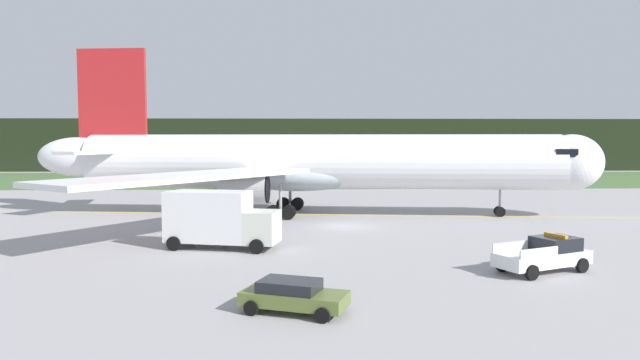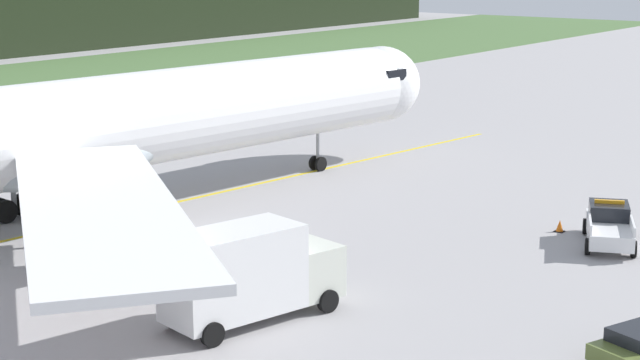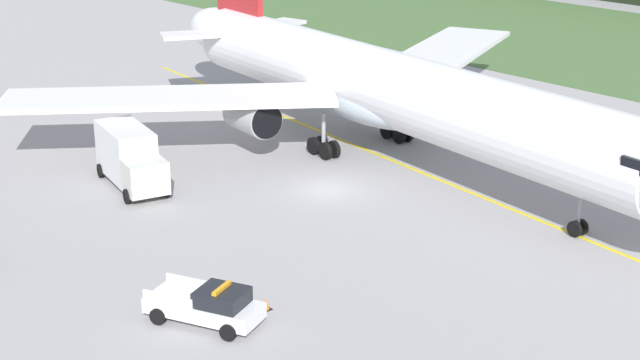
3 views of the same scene
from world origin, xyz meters
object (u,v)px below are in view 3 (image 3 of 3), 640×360
airliner (383,88)px  ops_pickup_truck (208,305)px  catering_truck (130,157)px  apron_cone (266,304)px

airliner → ops_pickup_truck: 25.90m
catering_truck → apron_cone: 19.11m
apron_cone → ops_pickup_truck: bearing=-103.3°
airliner → apron_cone: bearing=-57.7°
catering_truck → airliner: bearing=69.2°
ops_pickup_truck → airliner: bearing=117.8°
catering_truck → apron_cone: bearing=-12.4°
airliner → catering_truck: (-6.00, -15.84, -2.86)m
airliner → apron_cone: (12.59, -19.94, -4.47)m
airliner → ops_pickup_truck: (11.95, -22.66, -3.86)m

